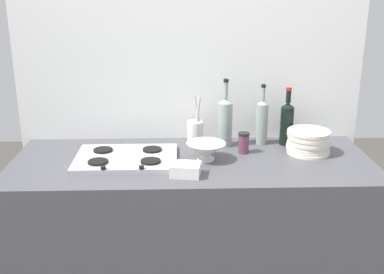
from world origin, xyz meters
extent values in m
cube|color=#4C4C51|center=(0.00, 0.00, 0.45)|extent=(1.80, 0.70, 0.90)
cube|color=white|center=(0.00, 0.38, 1.28)|extent=(1.90, 0.06, 2.56)
cube|color=#B2B2B7|center=(-0.33, 0.00, 0.91)|extent=(0.50, 0.37, 0.02)
cylinder|color=black|center=(-0.45, -0.09, 0.93)|extent=(0.10, 0.10, 0.01)
cylinder|color=black|center=(-0.20, -0.09, 0.93)|extent=(0.10, 0.10, 0.01)
cylinder|color=black|center=(-0.45, 0.08, 0.93)|extent=(0.10, 0.10, 0.01)
cylinder|color=black|center=(-0.20, 0.08, 0.93)|extent=(0.10, 0.10, 0.01)
cylinder|color=black|center=(-0.42, -0.17, 0.93)|extent=(0.02, 0.02, 0.02)
cylinder|color=black|center=(-0.24, -0.17, 0.93)|extent=(0.02, 0.02, 0.02)
cylinder|color=silver|center=(0.61, 0.08, 0.91)|extent=(0.22, 0.22, 0.01)
cylinder|color=silver|center=(0.60, 0.08, 0.92)|extent=(0.22, 0.22, 0.01)
cylinder|color=silver|center=(0.60, 0.08, 0.93)|extent=(0.22, 0.22, 0.01)
cylinder|color=silver|center=(0.61, 0.08, 0.95)|extent=(0.22, 0.22, 0.01)
cylinder|color=silver|center=(0.61, 0.08, 0.96)|extent=(0.22, 0.22, 0.01)
cylinder|color=silver|center=(0.61, 0.08, 0.97)|extent=(0.22, 0.22, 0.01)
cylinder|color=silver|center=(0.61, 0.08, 0.99)|extent=(0.22, 0.22, 0.01)
cylinder|color=silver|center=(0.60, 0.09, 1.00)|extent=(0.22, 0.22, 0.01)
cylinder|color=silver|center=(0.60, 0.08, 1.02)|extent=(0.22, 0.22, 0.01)
cylinder|color=gray|center=(0.18, 0.21, 1.02)|extent=(0.08, 0.08, 0.24)
cone|color=gray|center=(0.18, 0.21, 1.15)|extent=(0.08, 0.08, 0.03)
cylinder|color=gray|center=(0.18, 0.21, 1.21)|extent=(0.02, 0.02, 0.09)
cylinder|color=black|center=(0.18, 0.21, 1.26)|extent=(0.03, 0.03, 0.02)
cylinder|color=black|center=(0.52, 0.22, 1.00)|extent=(0.07, 0.07, 0.21)
cone|color=black|center=(0.52, 0.22, 1.12)|extent=(0.07, 0.07, 0.02)
cylinder|color=black|center=(0.52, 0.22, 1.17)|extent=(0.03, 0.03, 0.07)
cylinder|color=#B21E1E|center=(0.52, 0.22, 1.21)|extent=(0.03, 0.03, 0.02)
cylinder|color=gray|center=(0.39, 0.24, 1.01)|extent=(0.06, 0.06, 0.22)
cone|color=gray|center=(0.39, 0.24, 1.13)|extent=(0.06, 0.06, 0.02)
cylinder|color=gray|center=(0.39, 0.24, 1.18)|extent=(0.02, 0.02, 0.07)
cylinder|color=black|center=(0.39, 0.24, 1.22)|extent=(0.02, 0.02, 0.02)
cylinder|color=white|center=(0.07, -0.01, 0.91)|extent=(0.09, 0.09, 0.01)
cone|color=white|center=(0.07, -0.01, 0.95)|extent=(0.19, 0.19, 0.08)
cube|color=white|center=(-0.04, -0.20, 0.93)|extent=(0.15, 0.13, 0.06)
cylinder|color=silver|center=(0.03, 0.25, 0.96)|extent=(0.09, 0.09, 0.13)
cylinder|color=#B7B7B2|center=(0.04, 0.25, 1.06)|extent=(0.04, 0.02, 0.22)
cylinder|color=#B7B7B2|center=(0.04, 0.26, 1.06)|extent=(0.05, 0.02, 0.21)
cylinder|color=#66384C|center=(0.27, 0.09, 0.95)|extent=(0.06, 0.06, 0.10)
cylinder|color=black|center=(0.27, 0.09, 1.00)|extent=(0.06, 0.06, 0.01)
camera|label=1|loc=(-0.07, -2.20, 1.74)|focal=44.05mm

